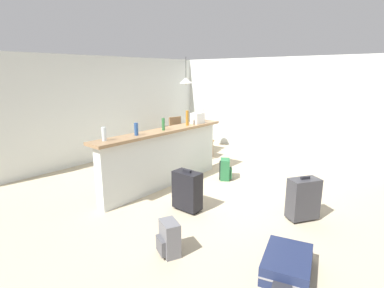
{
  "coord_description": "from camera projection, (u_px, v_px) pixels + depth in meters",
  "views": [
    {
      "loc": [
        -4.35,
        -3.31,
        2.13
      ],
      "look_at": [
        0.19,
        0.53,
        0.68
      ],
      "focal_mm": 27.82,
      "sensor_mm": 36.0,
      "label": 1
    }
  ],
  "objects": [
    {
      "name": "partition_half_wall",
      "position": [
        164.0,
        160.0,
        5.58
      ],
      "size": [
        2.8,
        0.2,
        1.04
      ],
      "primitive_type": "cube",
      "color": "silver",
      "rests_on": "ground_plane"
    },
    {
      "name": "bar_countertop",
      "position": [
        163.0,
        131.0,
        5.45
      ],
      "size": [
        2.96,
        0.4,
        0.05
      ],
      "primitive_type": "cube",
      "color": "#93704C",
      "rests_on": "partition_half_wall"
    },
    {
      "name": "suitcase_upright_charcoal",
      "position": [
        303.0,
        198.0,
        4.34
      ],
      "size": [
        0.5,
        0.44,
        0.67
      ],
      "color": "#38383D",
      "rests_on": "ground_plane"
    },
    {
      "name": "bottle_amber",
      "position": [
        187.0,
        118.0,
        5.86
      ],
      "size": [
        0.06,
        0.06,
        0.3
      ],
      "primitive_type": "cylinder",
      "color": "#9E661E",
      "rests_on": "bar_countertop"
    },
    {
      "name": "bottle_green",
      "position": [
        163.0,
        124.0,
        5.38
      ],
      "size": [
        0.06,
        0.06,
        0.22
      ],
      "primitive_type": "cylinder",
      "color": "#2D6B38",
      "rests_on": "bar_countertop"
    },
    {
      "name": "grocery_bag",
      "position": [
        198.0,
        118.0,
        6.1
      ],
      "size": [
        0.26,
        0.18,
        0.22
      ],
      "primitive_type": "cube",
      "color": "silver",
      "rests_on": "bar_countertop"
    },
    {
      "name": "suitcase_upright_black",
      "position": [
        187.0,
        190.0,
        4.64
      ],
      "size": [
        0.25,
        0.44,
        0.67
      ],
      "color": "black",
      "rests_on": "ground_plane"
    },
    {
      "name": "bottle_white",
      "position": [
        203.0,
        115.0,
        6.37
      ],
      "size": [
        0.06,
        0.06,
        0.29
      ],
      "primitive_type": "cylinder",
      "color": "silver",
      "rests_on": "bar_countertop"
    },
    {
      "name": "dining_table",
      "position": [
        187.0,
        129.0,
        7.87
      ],
      "size": [
        1.1,
        0.8,
        0.74
      ],
      "color": "#332319",
      "rests_on": "ground_plane"
    },
    {
      "name": "ground_plane",
      "position": [
        206.0,
        185.0,
        5.81
      ],
      "size": [
        13.0,
        13.0,
        0.05
      ],
      "primitive_type": "cube",
      "color": "#BCAD8E"
    },
    {
      "name": "dining_chair_near_partition",
      "position": [
        201.0,
        138.0,
        7.5
      ],
      "size": [
        0.47,
        0.47,
        0.93
      ],
      "color": "#9E754C",
      "rests_on": "ground_plane"
    },
    {
      "name": "bottle_blue",
      "position": [
        136.0,
        129.0,
        4.95
      ],
      "size": [
        0.07,
        0.07,
        0.21
      ],
      "primitive_type": "cylinder",
      "color": "#284C89",
      "rests_on": "bar_countertop"
    },
    {
      "name": "suitcase_flat_navy",
      "position": [
        287.0,
        264.0,
        3.2
      ],
      "size": [
        0.89,
        0.66,
        0.22
      ],
      "color": "#1E284C",
      "rests_on": "ground_plane"
    },
    {
      "name": "backpack_green",
      "position": [
        225.0,
        170.0,
        6.02
      ],
      "size": [
        0.34,
        0.33,
        0.42
      ],
      "color": "#286B3D",
      "rests_on": "ground_plane"
    },
    {
      "name": "dining_chair_far_side",
      "position": [
        173.0,
        131.0,
        8.32
      ],
      "size": [
        0.45,
        0.45,
        0.93
      ],
      "color": "#9E754C",
      "rests_on": "ground_plane"
    },
    {
      "name": "wall_right",
      "position": [
        268.0,
        106.0,
        7.96
      ],
      "size": [
        0.1,
        6.0,
        2.5
      ],
      "primitive_type": "cube",
      "color": "silver",
      "rests_on": "ground_plane"
    },
    {
      "name": "wall_back",
      "position": [
        110.0,
        108.0,
        7.43
      ],
      "size": [
        6.6,
        0.1,
        2.5
      ],
      "primitive_type": "cube",
      "color": "silver",
      "rests_on": "ground_plane"
    },
    {
      "name": "backpack_grey",
      "position": [
        169.0,
        239.0,
        3.52
      ],
      "size": [
        0.31,
        0.33,
        0.42
      ],
      "color": "slate",
      "rests_on": "ground_plane"
    },
    {
      "name": "bottle_clear",
      "position": [
        104.0,
        134.0,
        4.55
      ],
      "size": [
        0.07,
        0.07,
        0.21
      ],
      "primitive_type": "cylinder",
      "color": "silver",
      "rests_on": "bar_countertop"
    },
    {
      "name": "pendant_lamp",
      "position": [
        186.0,
        80.0,
        7.6
      ],
      "size": [
        0.34,
        0.34,
        0.7
      ],
      "color": "black"
    }
  ]
}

